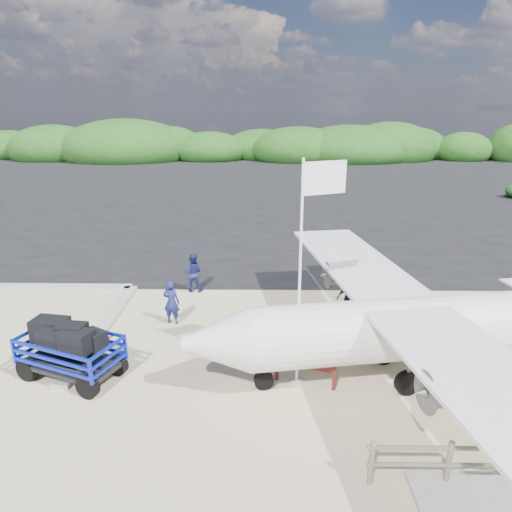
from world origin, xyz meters
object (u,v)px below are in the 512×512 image
Objects in this scene: baggage_cart at (74,377)px; aircraft_large at (370,193)px; flagpole at (296,382)px; crew_c at (350,298)px; signboard at (304,384)px; crew_b at (193,273)px; crew_a at (171,302)px.

baggage_cart is 0.20× the size of aircraft_large.
flagpole is 4.53m from crew_c.
crew_b is at bearing 137.33° from signboard.
crew_b reaches higher than signboard.
flagpole is 3.84× the size of crew_a.
crew_b is 25.46m from aircraft_large.
baggage_cart is 9.10m from crew_c.
flagpole is 29.99m from aircraft_large.
crew_b is 6.35m from crew_c.
baggage_cart is 32.09m from aircraft_large.
baggage_cart is 6.14m from flagpole.
crew_c is (6.15, 0.39, 0.04)m from crew_a.
baggage_cart is at bearing 178.34° from flagpole.
signboard is 5.63m from crew_a.
crew_a is (-4.03, 3.52, 0.78)m from flagpole.
crew_b is at bearing 120.08° from flagpole.
crew_a is 28.17m from aircraft_large.
flagpole is 5.41m from crew_a.
baggage_cart is 1.87× the size of crew_a.
crew_c reaches higher than crew_a.
signboard is 7.64m from crew_b.
crew_b reaches higher than baggage_cart.
crew_b is at bearing 52.39° from aircraft_large.
crew_b is 0.97× the size of crew_c.
signboard is (6.34, -0.28, 0.00)m from baggage_cart.
crew_a is at bearing 155.72° from signboard.
crew_c is (2.12, 3.92, 0.82)m from flagpole.
crew_a is (-4.24, 3.62, 0.78)m from signboard.
aircraft_large is (8.39, 28.80, 0.00)m from flagpole.
flagpole reaches higher than aircraft_large.
crew_a is (2.11, 3.34, 0.78)m from baggage_cart.
signboard is 1.13× the size of crew_a.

